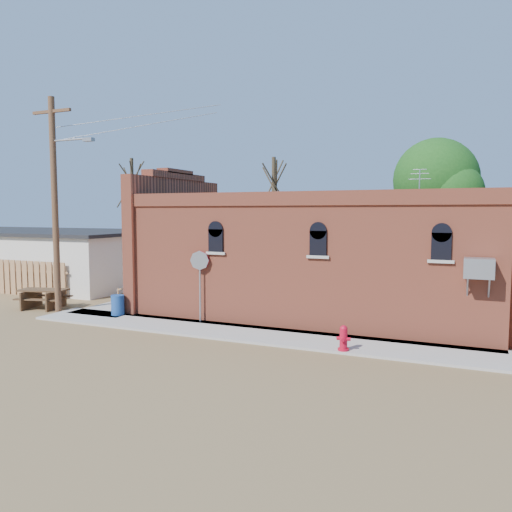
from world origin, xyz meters
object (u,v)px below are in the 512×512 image
at_px(brick_bar, 311,258).
at_px(trash_barrel, 118,305).
at_px(fire_hydrant, 343,338).
at_px(picnic_table, 44,296).
at_px(utility_pole, 56,200).
at_px(stop_sign, 200,267).

bearing_deg(brick_bar, trash_barrel, -150.09).
bearing_deg(fire_hydrant, trash_barrel, 147.59).
xyz_separation_m(trash_barrel, picnic_table, (-4.20, 0.14, 0.08)).
xyz_separation_m(utility_pole, stop_sign, (6.54, 0.60, -2.60)).
height_order(brick_bar, stop_sign, brick_bar).
height_order(stop_sign, picnic_table, stop_sign).
bearing_deg(trash_barrel, fire_hydrant, -8.81).
relative_size(brick_bar, trash_barrel, 20.13).
distance_m(brick_bar, utility_pole, 10.96).
relative_size(utility_pole, picnic_table, 3.77).
bearing_deg(utility_pole, picnic_table, 161.92).
relative_size(brick_bar, utility_pole, 1.82).
bearing_deg(stop_sign, brick_bar, 59.29).
distance_m(brick_bar, picnic_table, 11.92).
bearing_deg(fire_hydrant, stop_sign, 139.70).
xyz_separation_m(stop_sign, trash_barrel, (-3.69, -0.30, -1.69)).
xyz_separation_m(brick_bar, stop_sign, (-3.25, -3.69, -0.17)).
height_order(fire_hydrant, trash_barrel, trash_barrel).
bearing_deg(brick_bar, picnic_table, -160.93).
bearing_deg(stop_sign, picnic_table, -168.21).
bearing_deg(utility_pole, fire_hydrant, -5.48).
bearing_deg(picnic_table, brick_bar, 4.55).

